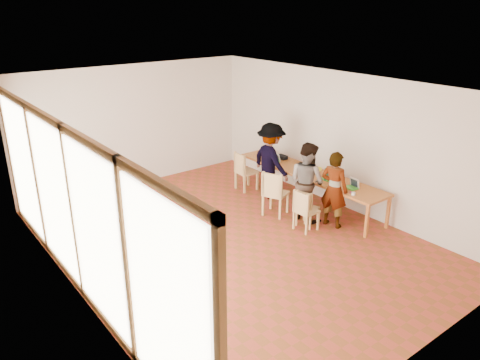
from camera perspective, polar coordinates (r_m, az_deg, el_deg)
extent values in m
plane|color=#A23B27|center=(9.22, -0.94, -7.39)|extent=(8.00, 8.00, 0.00)
cube|color=beige|center=(11.92, -12.68, 6.46)|extent=(6.00, 0.10, 3.00)
cube|color=beige|center=(6.17, 22.17, -8.46)|extent=(6.00, 0.10, 3.00)
cube|color=beige|center=(10.59, 12.14, 4.72)|extent=(0.10, 8.00, 3.00)
cube|color=white|center=(7.36, -19.81, -3.34)|extent=(0.10, 8.00, 3.00)
cube|color=white|center=(8.23, -1.06, 11.48)|extent=(6.00, 8.00, 0.04)
cube|color=#C36B2B|center=(10.74, 8.37, 0.84)|extent=(0.80, 4.00, 0.05)
cube|color=#C36B2B|center=(9.50, 15.21, -4.90)|extent=(0.06, 0.06, 0.70)
cube|color=#C36B2B|center=(12.00, 0.50, 1.33)|extent=(0.06, 0.06, 0.70)
cube|color=#C36B2B|center=(10.01, 17.60, -3.80)|extent=(0.06, 0.06, 0.70)
cube|color=#C36B2B|center=(12.41, 2.97, 1.97)|extent=(0.06, 0.06, 0.70)
cube|color=#C36B2B|center=(10.82, -18.91, 0.04)|extent=(0.90, 0.90, 0.05)
cube|color=#C36B2B|center=(10.50, -19.94, -2.94)|extent=(0.05, 0.05, 0.70)
cube|color=#C36B2B|center=(11.19, -21.23, -1.63)|extent=(0.05, 0.05, 0.70)
cube|color=#C36B2B|center=(10.72, -16.02, -1.97)|extent=(0.05, 0.05, 0.70)
cube|color=#C36B2B|center=(11.41, -17.53, -0.75)|extent=(0.05, 0.05, 0.70)
cube|color=tan|center=(9.76, 8.25, -3.43)|extent=(0.46, 0.46, 0.04)
cube|color=tan|center=(9.54, 7.81, -2.60)|extent=(0.13, 0.37, 0.39)
cube|color=tan|center=(9.56, 8.11, -3.76)|extent=(0.42, 0.42, 0.04)
cube|color=tan|center=(9.34, 7.42, -2.77)|extent=(0.05, 0.41, 0.42)
cube|color=tan|center=(10.16, 4.38, -1.65)|extent=(0.62, 0.62, 0.04)
cube|color=tan|center=(9.87, 3.91, -0.62)|extent=(0.23, 0.45, 0.49)
cube|color=tan|center=(11.50, 0.79, 1.01)|extent=(0.47, 0.47, 0.04)
cube|color=tan|center=(11.31, -0.04, 2.03)|extent=(0.07, 0.45, 0.47)
cube|color=tan|center=(10.02, -21.13, -3.63)|extent=(0.61, 0.61, 0.04)
cube|color=tan|center=(9.85, -20.25, -2.34)|extent=(0.31, 0.37, 0.46)
imported|color=gray|center=(9.67, 11.39, -1.14)|extent=(0.51, 0.66, 1.61)
imported|color=gray|center=(9.89, 8.16, -0.18)|extent=(0.65, 0.83, 1.69)
imported|color=gray|center=(10.92, 3.78, 2.34)|extent=(0.77, 1.22, 1.80)
cube|color=green|center=(9.95, 13.39, -0.94)|extent=(0.20, 0.27, 0.03)
cube|color=white|center=(9.98, 13.80, -0.33)|extent=(0.09, 0.24, 0.21)
cube|color=green|center=(10.34, 10.50, 0.12)|extent=(0.18, 0.25, 0.03)
cube|color=white|center=(10.37, 10.84, 0.68)|extent=(0.08, 0.22, 0.20)
cube|color=green|center=(11.37, 4.32, 2.35)|extent=(0.23, 0.27, 0.02)
cube|color=white|center=(11.37, 4.71, 2.76)|extent=(0.14, 0.21, 0.18)
imported|color=yellow|center=(10.81, 9.66, 1.29)|extent=(0.12, 0.12, 0.09)
cylinder|color=#1E7241|center=(10.23, 10.42, 0.66)|extent=(0.07, 0.07, 0.28)
cylinder|color=silver|center=(10.92, 7.64, 1.60)|extent=(0.07, 0.07, 0.09)
cylinder|color=white|center=(9.62, 13.67, -1.63)|extent=(0.08, 0.08, 0.06)
cube|color=#BF2B71|center=(9.72, 13.53, -1.51)|extent=(0.05, 0.10, 0.01)
cube|color=black|center=(11.57, 5.16, 2.81)|extent=(0.16, 0.26, 0.09)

